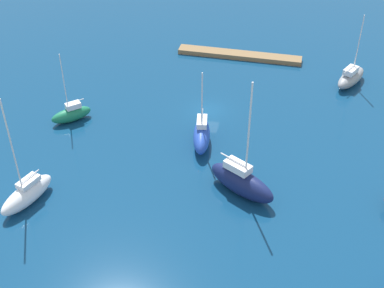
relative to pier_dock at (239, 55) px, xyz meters
name	(u,v)px	position (x,y,z in m)	size (l,w,h in m)	color
water	(209,110)	(1.55, 15.39, -0.34)	(160.00, 160.00, 0.00)	navy
pier_dock	(239,55)	(0.00, 0.00, 0.00)	(18.31, 2.12, 0.67)	olive
sailboat_white_far_south	(27,193)	(15.82, 36.20, 0.84)	(3.89, 6.86, 12.37)	white
sailboat_navy_center_basin	(241,181)	(-4.76, 29.99, 1.17)	(7.86, 5.80, 13.16)	#141E4C
sailboat_gray_mid_basin	(351,77)	(-15.95, 4.63, 0.76)	(4.81, 6.73, 9.86)	gray
sailboat_green_lone_north	(71,114)	(17.47, 21.41, 0.64)	(4.75, 4.66, 9.11)	#19724C
sailboat_blue_outer_mooring	(202,135)	(0.92, 22.71, 1.02)	(2.94, 6.64, 9.56)	#2347B2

